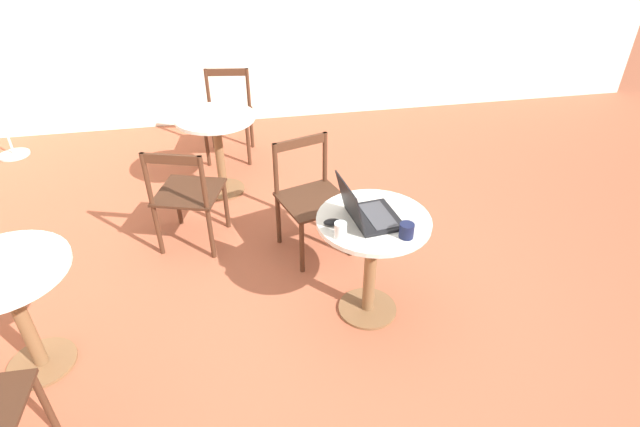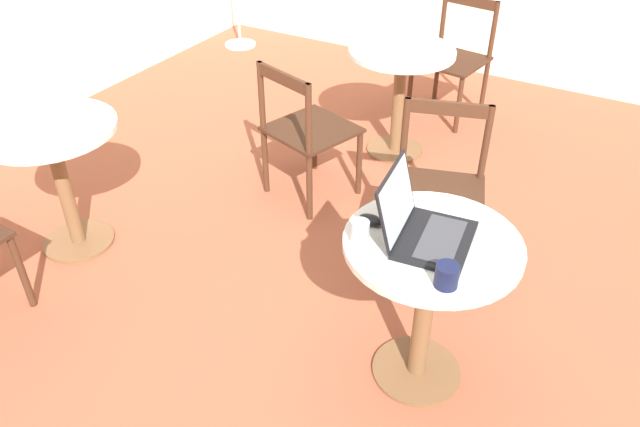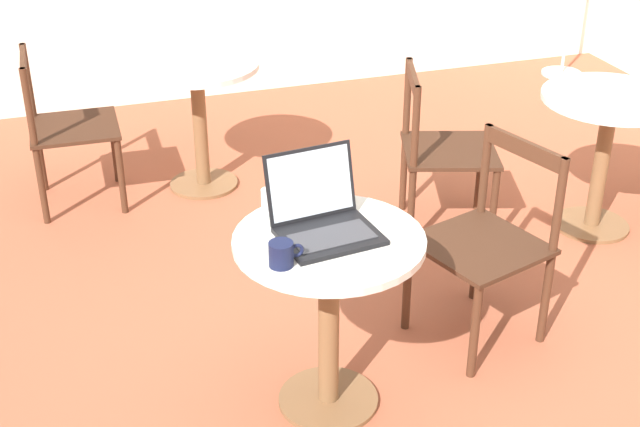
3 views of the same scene
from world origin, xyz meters
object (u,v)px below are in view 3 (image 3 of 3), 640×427
at_px(chair_mid_left, 441,151).
at_px(mouse, 304,202).
at_px(mug, 282,254).
at_px(drinking_glass, 271,202).
at_px(chair_near_right, 488,242).
at_px(laptop, 323,218).
at_px(cafe_table_near, 329,282).
at_px(cafe_table_mid, 607,130).
at_px(cafe_table_far, 198,95).
at_px(chair_far_left, 66,128).

distance_m(chair_mid_left, mouse, 1.37).
distance_m(mug, drinking_glass, 0.37).
xyz_separation_m(chair_near_right, laptop, (-0.78, -0.20, 0.35)).
bearing_deg(mug, laptop, 40.42).
bearing_deg(cafe_table_near, drinking_glass, 121.79).
bearing_deg(cafe_table_mid, laptop, -154.38).
height_order(cafe_table_far, drinking_glass, drinking_glass).
distance_m(chair_near_right, chair_mid_left, 0.93).
relative_size(cafe_table_near, cafe_table_mid, 1.00).
bearing_deg(cafe_table_near, mouse, 92.74).
distance_m(mouse, drinking_glass, 0.14).
bearing_deg(cafe_table_far, laptop, -87.97).
distance_m(laptop, mouse, 0.21).
height_order(cafe_table_mid, mouse, mouse).
relative_size(mug, drinking_glass, 1.25).
xyz_separation_m(cafe_table_mid, cafe_table_far, (-1.84, 1.12, 0.00)).
relative_size(chair_far_left, mug, 7.12).
bearing_deg(cafe_table_far, chair_far_left, 178.39).
bearing_deg(cafe_table_near, chair_mid_left, 49.33).
bearing_deg(chair_near_right, mug, -159.48).
bearing_deg(cafe_table_near, cafe_table_far, 92.17).
height_order(chair_mid_left, laptop, laptop).
xyz_separation_m(cafe_table_mid, chair_mid_left, (-0.78, 0.25, -0.11)).
distance_m(cafe_table_mid, drinking_glass, 2.03).
distance_m(cafe_table_far, chair_mid_left, 1.37).
relative_size(chair_near_right, chair_mid_left, 1.00).
xyz_separation_m(cafe_table_near, laptop, (-0.01, 0.05, 0.24)).
distance_m(chair_mid_left, chair_far_left, 1.98).
relative_size(cafe_table_far, mouse, 7.33).
relative_size(cafe_table_near, mouse, 7.33).
bearing_deg(mouse, chair_mid_left, 41.79).
bearing_deg(chair_far_left, chair_mid_left, -26.59).
bearing_deg(cafe_table_near, laptop, 98.39).
bearing_deg(mouse, chair_far_left, 113.68).
relative_size(chair_near_right, mug, 7.12).
relative_size(cafe_table_mid, mug, 6.10).
distance_m(mouse, mug, 0.43).
distance_m(cafe_table_mid, chair_far_left, 2.80).
xyz_separation_m(chair_mid_left, mug, (-1.19, -1.27, 0.34)).
bearing_deg(chair_near_right, cafe_table_near, -162.66).
bearing_deg(chair_near_right, drinking_glass, -179.63).
xyz_separation_m(mouse, mug, (-0.19, -0.38, 0.03)).
height_order(chair_near_right, laptop, laptop).
distance_m(cafe_table_far, chair_near_right, 1.97).
xyz_separation_m(cafe_table_mid, mouse, (-1.77, -0.64, 0.20)).
height_order(chair_mid_left, mouse, chair_mid_left).
distance_m(chair_near_right, laptop, 0.88).
xyz_separation_m(chair_mid_left, drinking_glass, (-1.13, -0.91, 0.34)).
distance_m(chair_far_left, mouse, 1.96).
distance_m(cafe_table_far, mouse, 1.77).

